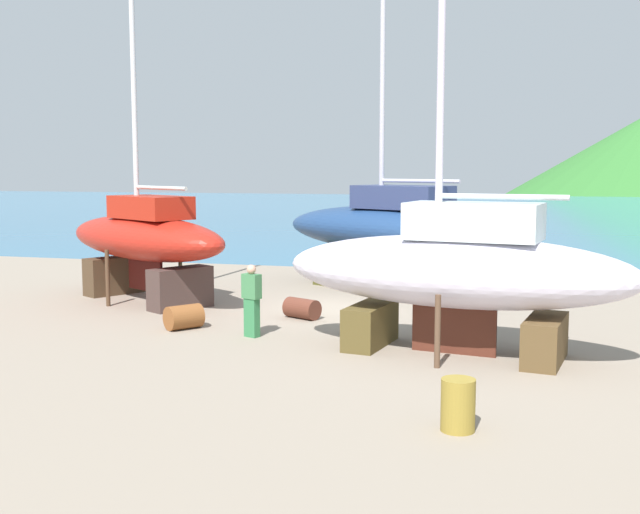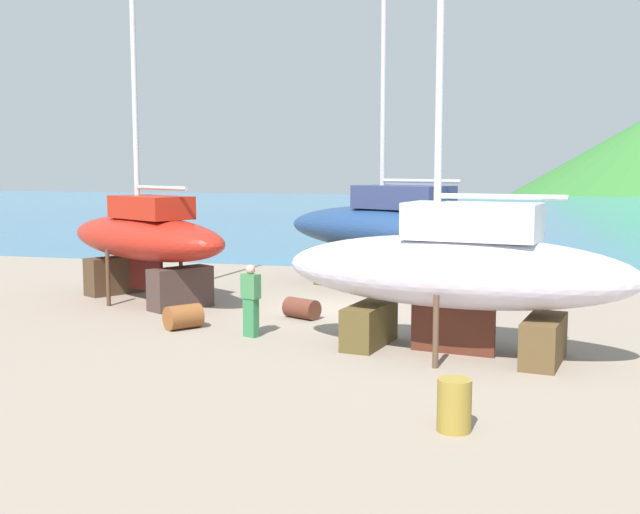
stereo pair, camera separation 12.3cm
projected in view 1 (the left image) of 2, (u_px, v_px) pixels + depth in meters
The scene contains 9 objects.
ground_plane at pixel (291, 340), 17.79m from camera, with size 51.11×51.11×0.00m, color gray.
sea_water at pixel (471, 212), 69.29m from camera, with size 171.39×81.92×0.01m, color teal.
sailboat_mid_port at pixel (456, 269), 16.32m from camera, with size 7.83×3.48×13.10m.
sailboat_small_center at pixel (145, 239), 22.83m from camera, with size 7.39×5.57×10.97m.
sailboat_far_slipway at pixel (392, 228), 25.28m from camera, with size 8.78×6.09×15.10m.
worker at pixel (252, 300), 18.08m from camera, with size 0.50×0.39×1.71m.
barrel_ochre at pixel (184, 317), 19.03m from camera, with size 0.60×0.60×0.86m, color brown.
barrel_rust_near at pixel (458, 405), 11.65m from camera, with size 0.52×0.52×0.80m, color olive.
barrel_by_slipway at pixel (302, 308), 20.36m from camera, with size 0.53×0.53×0.93m, color #5B2C1F.
Camera 1 is at (5.25, -20.96, 3.96)m, focal length 43.46 mm.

